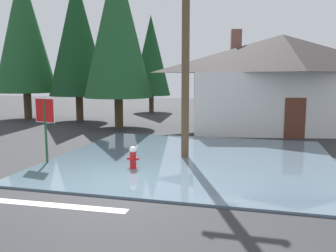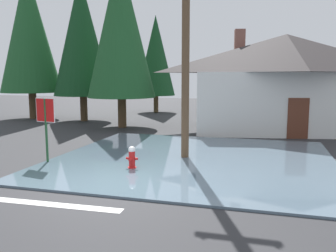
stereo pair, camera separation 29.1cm
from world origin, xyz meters
name	(u,v)px [view 1 (the left image)]	position (x,y,z in m)	size (l,w,h in m)	color
ground_plane	(109,187)	(0.00, 0.00, -0.05)	(80.00, 80.00, 0.10)	#2D2D30
flood_puddle	(193,159)	(1.76, 3.62, 0.03)	(9.91, 9.26, 0.07)	slate
lane_stop_bar	(40,204)	(-0.99, -1.81, 0.00)	(4.41, 0.30, 0.01)	silver
stop_sign_near	(45,117)	(-3.05, 1.68, 1.65)	(0.82, 0.17, 2.30)	#1E4C28
fire_hydrant	(133,158)	(0.11, 1.69, 0.39)	(0.39, 0.34, 0.79)	red
utility_pole	(186,45)	(1.42, 3.70, 4.14)	(1.60, 0.28, 7.94)	brown
house	(281,81)	(5.21, 12.35, 2.79)	(11.66, 8.41, 5.79)	silver
pine_tree_tall_left	(117,26)	(-4.05, 10.72, 5.90)	(4.01, 4.01, 10.03)	#4C3823
pine_tree_mid_left	(24,30)	(-12.03, 13.13, 6.25)	(4.25, 4.25, 10.62)	#4C3823
pine_tree_short_left	(77,36)	(-7.83, 12.94, 5.72)	(3.89, 3.89, 9.73)	#4C3823
pine_tree_far_center	(151,56)	(-4.83, 19.91, 4.75)	(3.23, 3.23, 8.07)	#4C3823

